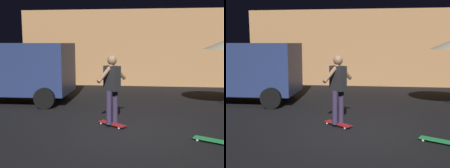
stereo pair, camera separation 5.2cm
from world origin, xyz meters
TOP-DOWN VIEW (x-y plane):
  - ground_plane at (0.00, 0.00)m, footprint 28.00×28.00m
  - low_building at (0.40, 8.93)m, footprint 11.71×4.03m
  - parked_van at (-4.39, 2.91)m, footprint 4.64×2.28m
  - skateboard_ridden at (-0.32, 0.37)m, footprint 0.75×0.62m
  - skateboard_spare at (1.87, -0.58)m, footprint 0.78×0.54m
  - skater at (-0.32, 0.37)m, footprint 0.65×0.84m

SIDE VIEW (x-z plane):
  - ground_plane at x=0.00m, z-range 0.00..0.00m
  - skateboard_ridden at x=-0.32m, z-range 0.02..0.09m
  - skateboard_spare at x=1.87m, z-range 0.02..0.09m
  - skater at x=-0.32m, z-range 0.20..1.87m
  - parked_van at x=-4.39m, z-range 0.15..2.18m
  - low_building at x=0.40m, z-range 0.00..3.59m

